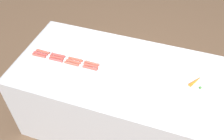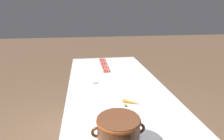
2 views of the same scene
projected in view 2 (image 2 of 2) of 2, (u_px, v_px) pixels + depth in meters
griddle_counter at (115, 120)px, 2.30m from camera, size 1.02×2.42×0.90m
hot_dog_0 at (104, 60)px, 3.12m from camera, size 0.03×0.16×0.02m
hot_dog_1 at (106, 63)px, 2.96m from camera, size 0.03×0.16×0.02m
hot_dog_2 at (107, 66)px, 2.78m from camera, size 0.03×0.16×0.02m
hot_dog_3 at (109, 70)px, 2.62m from camera, size 0.03×0.16×0.02m
hot_dog_4 at (102, 60)px, 3.12m from camera, size 0.03×0.16×0.02m
hot_dog_5 at (103, 63)px, 2.95m from camera, size 0.03×0.16×0.02m
hot_dog_6 at (105, 66)px, 2.78m from camera, size 0.03×0.16×0.02m
hot_dog_7 at (106, 70)px, 2.61m from camera, size 0.03×0.16×0.02m
hot_dog_8 at (100, 60)px, 3.12m from camera, size 0.03×0.16×0.02m
hot_dog_9 at (101, 63)px, 2.94m from camera, size 0.03×0.16×0.02m
hot_dog_10 at (102, 66)px, 2.78m from camera, size 0.02×0.16×0.02m
hot_dog_11 at (104, 70)px, 2.60m from camera, size 0.03×0.16×0.02m
bean_pot at (118, 131)px, 1.15m from camera, size 0.32×0.26×0.20m
serving_spoon at (95, 81)px, 2.23m from camera, size 0.09×0.27×0.02m
carrot at (132, 102)px, 1.71m from camera, size 0.16×0.12×0.03m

